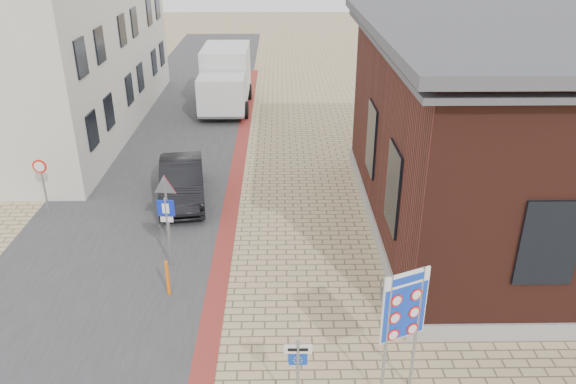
# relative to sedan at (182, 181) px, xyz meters

# --- Properties ---
(ground) EXTENTS (120.00, 120.00, 0.00)m
(ground) POSITION_rel_sedan_xyz_m (3.85, -9.13, -0.75)
(ground) COLOR tan
(ground) RESTS_ON ground
(road_strip) EXTENTS (7.00, 60.00, 0.02)m
(road_strip) POSITION_rel_sedan_xyz_m (-1.65, 5.87, -0.74)
(road_strip) COLOR #38383A
(road_strip) RESTS_ON ground
(curb_strip) EXTENTS (0.60, 40.00, 0.02)m
(curb_strip) POSITION_rel_sedan_xyz_m (1.85, 0.87, -0.73)
(curb_strip) COLOR maroon
(curb_strip) RESTS_ON ground
(brick_building) EXTENTS (13.00, 13.00, 6.80)m
(brick_building) POSITION_rel_sedan_xyz_m (12.84, -2.13, 2.74)
(brick_building) COLOR gray
(brick_building) RESTS_ON ground
(townhouse_near) EXTENTS (7.40, 6.40, 8.30)m
(townhouse_near) POSITION_rel_sedan_xyz_m (-7.14, 2.87, 3.42)
(townhouse_near) COLOR beige
(townhouse_near) RESTS_ON ground
(townhouse_mid) EXTENTS (7.40, 6.40, 9.10)m
(townhouse_mid) POSITION_rel_sedan_xyz_m (-7.14, 8.87, 3.82)
(townhouse_mid) COLOR beige
(townhouse_mid) RESTS_ON ground
(townhouse_far) EXTENTS (7.40, 6.40, 8.30)m
(townhouse_far) POSITION_rel_sedan_xyz_m (-7.14, 14.87, 3.42)
(townhouse_far) COLOR beige
(townhouse_far) RESTS_ON ground
(bike_rack) EXTENTS (0.08, 1.80, 0.60)m
(bike_rack) POSITION_rel_sedan_xyz_m (6.50, -6.93, -0.48)
(bike_rack) COLOR slate
(bike_rack) RESTS_ON ground
(sedan) EXTENTS (2.24, 4.72, 1.49)m
(sedan) POSITION_rel_sedan_xyz_m (0.00, 0.00, 0.00)
(sedan) COLOR black
(sedan) RESTS_ON ground
(box_truck) EXTENTS (2.71, 6.25, 3.26)m
(box_truck) POSITION_rel_sedan_xyz_m (0.65, 11.88, 0.94)
(box_truck) COLOR slate
(box_truck) RESTS_ON ground
(border_sign) EXTENTS (1.01, 0.48, 3.17)m
(border_sign) POSITION_rel_sedan_xyz_m (6.22, -9.82, 1.55)
(border_sign) COLOR gray
(border_sign) RESTS_ON ground
(essen_sign) EXTENTS (0.56, 0.07, 2.07)m
(essen_sign) POSITION_rel_sedan_xyz_m (4.01, -10.51, 0.59)
(essen_sign) COLOR gray
(essen_sign) RESTS_ON ground
(parking_sign) EXTENTS (0.51, 0.07, 2.31)m
(parking_sign) POSITION_rel_sedan_xyz_m (0.35, -4.63, 0.81)
(parking_sign) COLOR gray
(parking_sign) RESTS_ON ground
(yield_sign) EXTENTS (0.83, 0.17, 2.33)m
(yield_sign) POSITION_rel_sedan_xyz_m (0.05, -3.13, 1.03)
(yield_sign) COLOR gray
(yield_sign) RESTS_ON ground
(speed_sign) EXTENTS (0.50, 0.07, 2.11)m
(speed_sign) POSITION_rel_sedan_xyz_m (-4.65, -1.13, 0.64)
(speed_sign) COLOR gray
(speed_sign) RESTS_ON ground
(bollard) EXTENTS (0.12, 0.12, 1.08)m
(bollard) POSITION_rel_sedan_xyz_m (0.53, -6.08, -0.21)
(bollard) COLOR orange
(bollard) RESTS_ON ground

